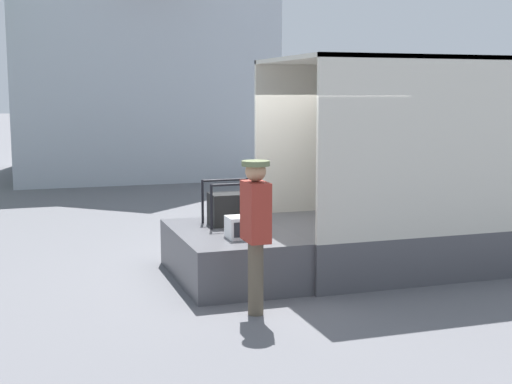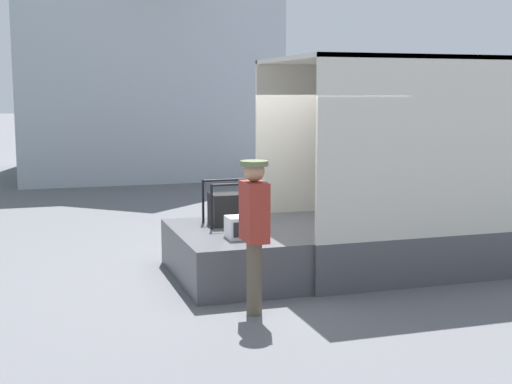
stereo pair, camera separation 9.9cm
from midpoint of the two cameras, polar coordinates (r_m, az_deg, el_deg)
ground_plane at (r=10.14m, az=2.39°, el=-6.52°), size 160.00×160.00×0.00m
tailgate_deck at (r=9.84m, az=-1.74°, el=-5.00°), size 1.50×2.36×0.66m
microwave at (r=9.27m, az=-0.70°, el=-2.82°), size 0.44×0.35×0.28m
portable_generator at (r=10.17m, az=-1.69°, el=-1.32°), size 0.71×0.54×0.63m
worker_person at (r=8.08m, az=0.21°, el=-2.29°), size 0.32×0.44×1.78m
house_backdrop at (r=23.06m, az=-9.29°, el=11.86°), size 7.81×6.95×8.11m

